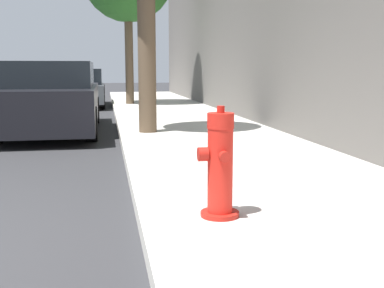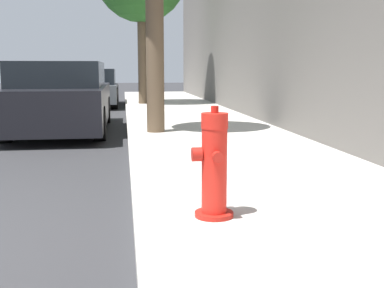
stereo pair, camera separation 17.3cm
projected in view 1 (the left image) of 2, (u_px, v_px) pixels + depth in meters
The scene contains 4 objects.
sidewalk_slab at pixel (337, 231), 3.49m from camera, with size 2.82×40.00×0.14m.
fire_hydrant at pixel (220, 167), 3.55m from camera, with size 0.31×0.31×0.83m.
parked_car_near at pixel (51, 98), 9.36m from camera, with size 1.77×4.55×1.36m.
parked_car_mid at pixel (79, 88), 15.81m from camera, with size 1.69×4.11×1.23m.
Camera 1 is at (1.67, -3.11, 1.24)m, focal length 45.00 mm.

